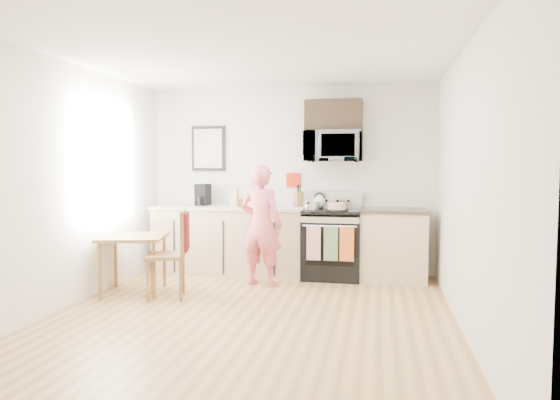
% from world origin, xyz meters
% --- Properties ---
extents(floor, '(4.60, 4.60, 0.00)m').
position_xyz_m(floor, '(0.00, 0.00, 0.00)').
color(floor, '#9A663B').
rests_on(floor, ground).
extents(back_wall, '(4.00, 0.04, 2.60)m').
position_xyz_m(back_wall, '(0.00, 2.30, 1.30)').
color(back_wall, silver).
rests_on(back_wall, floor).
extents(front_wall, '(4.00, 0.04, 2.60)m').
position_xyz_m(front_wall, '(0.00, -2.30, 1.30)').
color(front_wall, silver).
rests_on(front_wall, floor).
extents(left_wall, '(0.04, 4.60, 2.60)m').
position_xyz_m(left_wall, '(-2.00, 0.00, 1.30)').
color(left_wall, silver).
rests_on(left_wall, floor).
extents(right_wall, '(0.04, 4.60, 2.60)m').
position_xyz_m(right_wall, '(2.00, 0.00, 1.30)').
color(right_wall, silver).
rests_on(right_wall, floor).
extents(ceiling, '(4.00, 4.60, 0.04)m').
position_xyz_m(ceiling, '(0.00, 0.00, 2.60)').
color(ceiling, white).
rests_on(ceiling, back_wall).
extents(window, '(0.06, 1.40, 1.50)m').
position_xyz_m(window, '(-1.96, 0.80, 1.55)').
color(window, silver).
rests_on(window, left_wall).
extents(cabinet_left, '(2.10, 0.60, 0.90)m').
position_xyz_m(cabinet_left, '(-0.80, 2.00, 0.45)').
color(cabinet_left, tan).
rests_on(cabinet_left, floor).
extents(countertop_left, '(2.14, 0.64, 0.04)m').
position_xyz_m(countertop_left, '(-0.80, 2.00, 0.92)').
color(countertop_left, beige).
rests_on(countertop_left, cabinet_left).
extents(cabinet_right, '(0.84, 0.60, 0.90)m').
position_xyz_m(cabinet_right, '(1.43, 2.00, 0.45)').
color(cabinet_right, tan).
rests_on(cabinet_right, floor).
extents(countertop_right, '(0.88, 0.64, 0.04)m').
position_xyz_m(countertop_right, '(1.43, 2.00, 0.92)').
color(countertop_right, black).
rests_on(countertop_right, cabinet_right).
extents(range, '(0.76, 0.70, 1.16)m').
position_xyz_m(range, '(0.63, 1.98, 0.44)').
color(range, black).
rests_on(range, floor).
extents(microwave, '(0.76, 0.51, 0.42)m').
position_xyz_m(microwave, '(0.63, 2.08, 1.76)').
color(microwave, '#B9B9BE').
rests_on(microwave, back_wall).
extents(upper_cabinet, '(0.76, 0.35, 0.40)m').
position_xyz_m(upper_cabinet, '(0.63, 2.12, 2.18)').
color(upper_cabinet, black).
rests_on(upper_cabinet, back_wall).
extents(wall_art, '(0.50, 0.04, 0.65)m').
position_xyz_m(wall_art, '(-1.20, 2.28, 1.75)').
color(wall_art, black).
rests_on(wall_art, back_wall).
extents(wall_trivet, '(0.20, 0.02, 0.20)m').
position_xyz_m(wall_trivet, '(0.05, 2.28, 1.30)').
color(wall_trivet, red).
rests_on(wall_trivet, back_wall).
extents(person, '(0.62, 0.47, 1.52)m').
position_xyz_m(person, '(-0.20, 1.39, 0.76)').
color(person, '#DD3C4D').
rests_on(person, floor).
extents(dining_table, '(0.76, 0.76, 0.68)m').
position_xyz_m(dining_table, '(-1.60, 0.74, 0.60)').
color(dining_table, brown).
rests_on(dining_table, floor).
extents(chair, '(0.57, 0.53, 1.00)m').
position_xyz_m(chair, '(-0.99, 0.63, 0.64)').
color(chair, brown).
rests_on(chair, floor).
extents(knife_block, '(0.15, 0.16, 0.21)m').
position_xyz_m(knife_block, '(0.15, 2.15, 1.04)').
color(knife_block, brown).
rests_on(knife_block, countertop_left).
extents(utensil_crock, '(0.11, 0.11, 0.32)m').
position_xyz_m(utensil_crock, '(-0.55, 2.21, 1.07)').
color(utensil_crock, red).
rests_on(utensil_crock, countertop_left).
extents(fruit_bowl, '(0.29, 0.29, 0.10)m').
position_xyz_m(fruit_bowl, '(-0.75, 2.13, 0.98)').
color(fruit_bowl, silver).
rests_on(fruit_bowl, countertop_left).
extents(milk_carton, '(0.10, 0.10, 0.25)m').
position_xyz_m(milk_carton, '(-0.72, 1.99, 1.06)').
color(milk_carton, tan).
rests_on(milk_carton, countertop_left).
extents(coffee_maker, '(0.19, 0.26, 0.30)m').
position_xyz_m(coffee_maker, '(-1.22, 2.08, 1.08)').
color(coffee_maker, black).
rests_on(coffee_maker, countertop_left).
extents(bread_bag, '(0.34, 0.28, 0.11)m').
position_xyz_m(bread_bag, '(-0.35, 1.84, 1.00)').
color(bread_bag, tan).
rests_on(bread_bag, countertop_left).
extents(cake, '(0.29, 0.29, 0.10)m').
position_xyz_m(cake, '(0.71, 1.81, 0.97)').
color(cake, black).
rests_on(cake, range).
extents(kettle, '(0.17, 0.17, 0.22)m').
position_xyz_m(kettle, '(0.45, 2.06, 1.02)').
color(kettle, silver).
rests_on(kettle, range).
extents(pot, '(0.21, 0.35, 0.10)m').
position_xyz_m(pot, '(0.36, 1.89, 0.98)').
color(pot, '#B9B9BE').
rests_on(pot, range).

